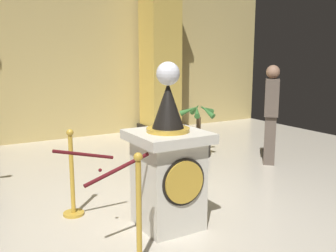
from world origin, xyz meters
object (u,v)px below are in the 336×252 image
object	(u,v)px
stanchion_far	(139,226)
bystander_guest	(271,112)
stanchion_near	(72,186)
potted_palm_right	(198,139)
pedestal_clock	(168,166)

from	to	relation	value
stanchion_far	bystander_guest	bearing A→B (deg)	28.11
stanchion_near	potted_palm_right	bearing A→B (deg)	27.59
pedestal_clock	stanchion_near	size ratio (longest dim) A/B	1.74
potted_palm_right	bystander_guest	xyz separation A→B (m)	(0.76, -1.00, 0.56)
stanchion_far	bystander_guest	size ratio (longest dim) A/B	0.61
bystander_guest	stanchion_far	bearing A→B (deg)	-151.89
pedestal_clock	potted_palm_right	world-z (taller)	pedestal_clock
potted_palm_right	bystander_guest	distance (m)	1.38
potted_palm_right	stanchion_near	bearing A→B (deg)	-152.41
bystander_guest	stanchion_near	bearing A→B (deg)	-172.94
stanchion_near	bystander_guest	distance (m)	3.58
stanchion_near	bystander_guest	world-z (taller)	bystander_guest
stanchion_near	bystander_guest	bearing A→B (deg)	7.06
potted_palm_right	bystander_guest	world-z (taller)	bystander_guest
stanchion_far	potted_palm_right	xyz separation A→B (m)	(2.56, 2.78, -0.04)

